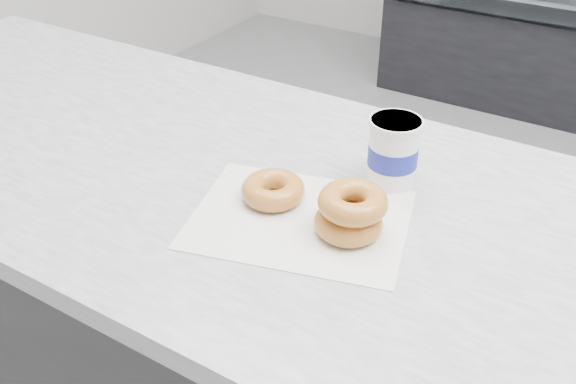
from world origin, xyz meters
The scene contains 4 objects.
wax_paper centered at (-0.29, -0.66, 0.90)m, with size 0.34×0.26×0.00m, color silver.
donut_single centered at (-0.35, -0.64, 0.92)m, with size 0.11×0.11×0.04m, color #C18635.
donut_stack centered at (-0.20, -0.65, 0.94)m, with size 0.11×0.11×0.07m.
coffee_cup centered at (-0.21, -0.48, 0.96)m, with size 0.10×0.10×0.12m.
Camera 1 is at (0.13, -1.38, 1.50)m, focal length 40.00 mm.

